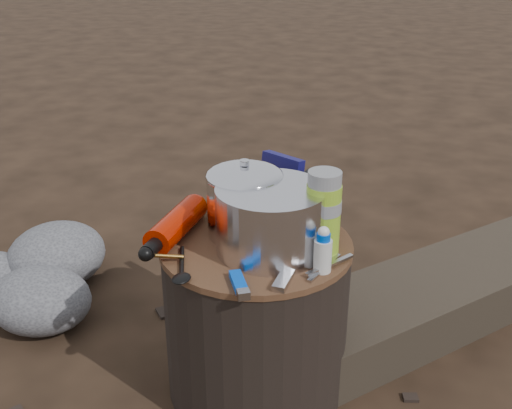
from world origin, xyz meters
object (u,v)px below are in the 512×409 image
(thermos, at_px, (323,214))
(stump, at_px, (256,316))
(camping_pot, at_px, (245,200))
(fuel_bottle, at_px, (176,224))
(log_main, at_px, (480,279))
(travel_mug, at_px, (322,199))

(thermos, bearing_deg, stump, -178.98)
(stump, distance_m, thermos, 0.32)
(camping_pot, xyz_separation_m, thermos, (0.18, -0.03, 0.01))
(stump, xyz_separation_m, fuel_bottle, (-0.18, -0.03, 0.23))
(fuel_bottle, xyz_separation_m, thermos, (0.32, 0.03, 0.06))
(log_main, relative_size, fuel_bottle, 6.43)
(thermos, bearing_deg, travel_mug, 103.57)
(fuel_bottle, xyz_separation_m, travel_mug, (0.29, 0.17, 0.03))
(fuel_bottle, bearing_deg, camping_pot, 25.28)
(camping_pot, bearing_deg, stump, -42.15)
(camping_pot, height_order, travel_mug, camping_pot)
(camping_pot, bearing_deg, fuel_bottle, -154.98)
(log_main, bearing_deg, fuel_bottle, -99.56)
(camping_pot, distance_m, thermos, 0.19)
(camping_pot, xyz_separation_m, travel_mug, (0.15, 0.11, -0.02))
(log_main, relative_size, camping_pot, 9.91)
(camping_pot, bearing_deg, log_main, 43.98)
(log_main, distance_m, camping_pot, 0.86)
(stump, relative_size, fuel_bottle, 1.64)
(fuel_bottle, bearing_deg, stump, 10.17)
(travel_mug, bearing_deg, fuel_bottle, -149.54)
(log_main, relative_size, travel_mug, 13.48)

